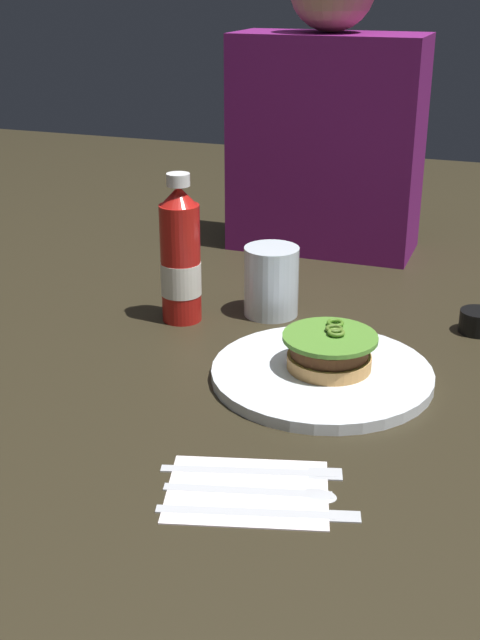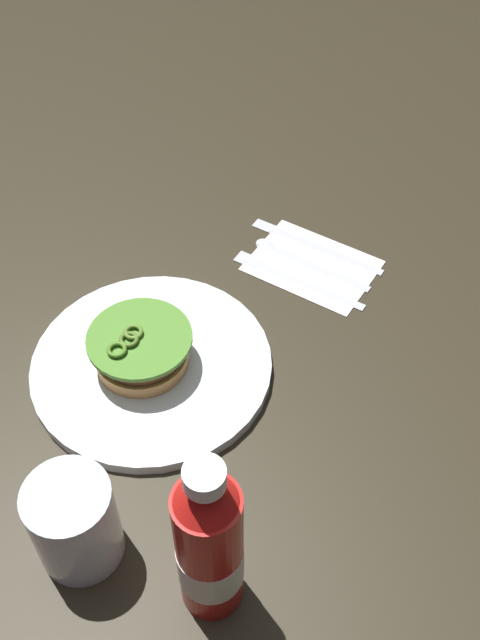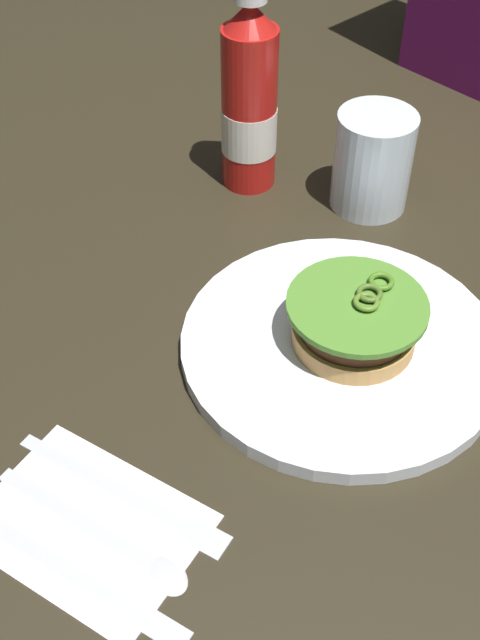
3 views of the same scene
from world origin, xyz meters
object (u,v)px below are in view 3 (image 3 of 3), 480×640
at_px(water_glass, 373,161).
at_px(spoon_utensil, 117,541).
at_px(fork_utensil, 137,499).
at_px(burger_sandwich, 355,321).
at_px(ketchup_bottle, 249,104).
at_px(dinner_plate, 340,345).
at_px(napkin, 88,525).
at_px(butter_knife, 83,578).

height_order(water_glass, spoon_utensil, water_glass).
bearing_deg(fork_utensil, burger_sandwich, 88.81).
xyz_separation_m(burger_sandwich, ketchup_bottle, (-0.26, 0.12, 0.06)).
height_order(dinner_plate, napkin, dinner_plate).
xyz_separation_m(ketchup_bottle, spoon_utensil, (0.27, -0.39, -0.09)).
height_order(burger_sandwich, napkin, burger_sandwich).
distance_m(ketchup_bottle, water_glass, 0.14).
relative_size(water_glass, fork_utensil, 0.57).
xyz_separation_m(ketchup_bottle, fork_utensil, (0.25, -0.36, -0.09)).
bearing_deg(spoon_utensil, ketchup_bottle, 125.17).
bearing_deg(ketchup_bottle, spoon_utensil, -54.83).
bearing_deg(burger_sandwich, napkin, -92.75).
distance_m(butter_knife, spoon_utensil, 0.04).
relative_size(burger_sandwich, spoon_utensil, 0.71).
bearing_deg(water_glass, butter_knife, -71.91).
height_order(ketchup_bottle, spoon_utensil, ketchup_bottle).
xyz_separation_m(burger_sandwich, butter_knife, (0.02, -0.31, -0.03)).
bearing_deg(dinner_plate, spoon_utensil, -85.50).
distance_m(burger_sandwich, spoon_utensil, 0.27).
distance_m(burger_sandwich, ketchup_bottle, 0.29).
height_order(water_glass, napkin, water_glass).
bearing_deg(fork_utensil, ketchup_bottle, 125.66).
bearing_deg(fork_utensil, dinner_plate, 90.52).
height_order(ketchup_bottle, fork_utensil, ketchup_bottle).
xyz_separation_m(water_glass, napkin, (0.13, -0.46, -0.05)).
bearing_deg(dinner_plate, ketchup_bottle, 154.00).
distance_m(dinner_plate, spoon_utensil, 0.27).
distance_m(burger_sandwich, fork_utensil, 0.24).
xyz_separation_m(dinner_plate, fork_utensil, (0.00, -0.23, -0.00)).
height_order(dinner_plate, water_glass, water_glass).
distance_m(water_glass, fork_utensil, 0.45).
bearing_deg(burger_sandwich, ketchup_bottle, 155.96).
xyz_separation_m(butter_knife, fork_utensil, (-0.03, 0.07, 0.00)).
height_order(burger_sandwich, fork_utensil, burger_sandwich).
xyz_separation_m(dinner_plate, burger_sandwich, (0.01, 0.01, 0.03)).
relative_size(dinner_plate, napkin, 1.75).
xyz_separation_m(burger_sandwich, water_glass, (-0.14, 0.18, 0.02)).
xyz_separation_m(dinner_plate, butter_knife, (0.03, -0.30, -0.00)).
height_order(napkin, butter_knife, butter_knife).
bearing_deg(butter_knife, water_glass, 108.09).
distance_m(dinner_plate, fork_utensil, 0.23).
bearing_deg(dinner_plate, napkin, -91.34).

